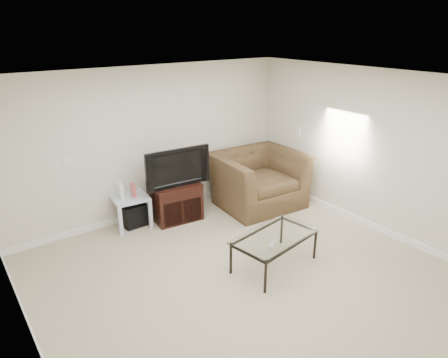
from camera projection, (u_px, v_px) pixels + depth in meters
floor at (248, 279)px, 5.17m from camera, size 5.00×5.00×0.00m
ceiling at (253, 83)px, 4.27m from camera, size 5.00×5.00×0.00m
wall_back at (153, 143)px, 6.59m from camera, size 5.00×0.02×2.50m
wall_left at (21, 259)px, 3.33m from camera, size 0.02×5.00×2.50m
wall_right at (375, 152)px, 6.11m from camera, size 0.02×5.00×2.50m
plate_back at (67, 159)px, 5.81m from camera, size 0.12×0.02×0.12m
plate_right_switch at (298, 131)px, 7.30m from camera, size 0.02×0.09×0.13m
plate_right_outlet at (307, 184)px, 7.42m from camera, size 0.02×0.08×0.12m
tv_stand at (176, 201)px, 6.66m from camera, size 0.82×0.62×0.64m
dvd_player at (177, 190)px, 6.55m from camera, size 0.48×0.36×0.06m
television at (175, 166)px, 6.41m from camera, size 1.03×0.28×0.63m
side_table at (131, 211)px, 6.46m from camera, size 0.60×0.60×0.52m
subwoofer at (133, 214)px, 6.52m from camera, size 0.38×0.38×0.37m
game_console at (121, 191)px, 6.25m from camera, size 0.09×0.18×0.24m
game_case at (133, 190)px, 6.34m from camera, size 0.08×0.16×0.21m
recliner at (258, 171)px, 7.10m from camera, size 1.55×1.08×1.29m
coffee_table at (274, 251)px, 5.38m from camera, size 1.26×0.83×0.46m
remote at (272, 244)px, 5.08m from camera, size 0.19×0.13×0.02m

